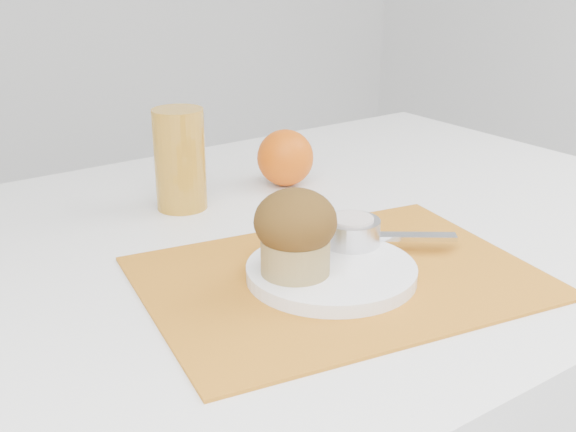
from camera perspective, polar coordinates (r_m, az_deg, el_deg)
placemat at (r=0.79m, az=4.07°, el=-4.84°), size 0.46×0.37×0.00m
plate at (r=0.78m, az=3.44°, el=-4.41°), size 0.19×0.19×0.01m
ramekin at (r=0.83m, az=5.01°, el=-1.23°), size 0.08×0.08×0.03m
cream at (r=0.82m, az=5.04°, el=-0.31°), size 0.06×0.06×0.01m
raspberry_near at (r=0.83m, az=2.49°, el=-1.43°), size 0.02×0.02×0.02m
raspberry_far at (r=0.82m, az=5.00°, el=-1.66°), size 0.02×0.02×0.02m
butter_knife at (r=0.84m, az=5.83°, el=-1.61°), size 0.19×0.15×0.01m
orange at (r=1.07m, az=-0.22°, el=4.63°), size 0.08×0.08×0.08m
juice_glass at (r=0.98m, az=-8.53°, el=4.44°), size 0.08×0.08×0.14m
muffin at (r=0.74m, az=0.59°, el=-1.21°), size 0.09×0.09×0.09m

